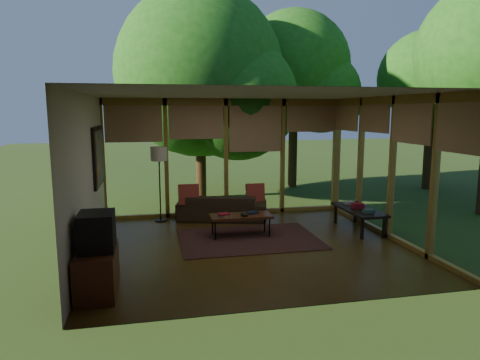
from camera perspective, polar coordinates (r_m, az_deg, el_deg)
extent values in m
plane|color=#553C16|center=(7.84, 1.41, -8.78)|extent=(5.50, 5.50, 0.00)
plane|color=silver|center=(7.46, 1.49, 11.36)|extent=(5.50, 5.50, 0.00)
cube|color=silver|center=(7.40, -19.74, 0.36)|extent=(0.04, 5.00, 2.70)
cube|color=silver|center=(5.17, 7.87, -2.80)|extent=(5.50, 0.04, 2.70)
cube|color=#A47F33|center=(9.96, -1.88, 3.03)|extent=(5.50, 0.12, 2.70)
cube|color=#A47F33|center=(8.59, 19.61, 1.52)|extent=(0.12, 5.00, 2.70)
plane|color=#2F4E1D|center=(18.25, 20.42, 0.95)|extent=(40.00, 40.00, 0.00)
cylinder|color=#3C2A15|center=(11.98, -5.33, 8.19)|extent=(0.28, 0.28, 4.44)
sphere|color=#155112|center=(12.03, -5.42, 14.07)|extent=(4.56, 4.56, 4.56)
cylinder|color=#3C2A15|center=(13.89, 7.05, 9.17)|extent=(0.28, 0.28, 4.86)
sphere|color=#155112|center=(13.96, 7.16, 14.72)|extent=(3.51, 3.51, 3.51)
cylinder|color=#3C2A15|center=(14.41, 23.32, 7.48)|extent=(0.28, 0.28, 4.35)
sphere|color=#155112|center=(14.45, 23.62, 12.27)|extent=(2.90, 2.90, 2.90)
cube|color=#6F3110|center=(8.23, 1.18, -7.84)|extent=(2.62, 1.85, 0.01)
imported|color=#332719|center=(9.62, -2.39, -3.61)|extent=(2.11, 1.26, 0.58)
cube|color=maroon|center=(9.41, -6.86, -1.99)|extent=(0.45, 0.24, 0.47)
cube|color=maroon|center=(9.66, 2.04, -1.75)|extent=(0.41, 0.22, 0.43)
cube|color=#BAB3A9|center=(8.20, -2.23, -4.79)|extent=(0.20, 0.16, 0.03)
cube|color=maroon|center=(8.19, -2.23, -4.56)|extent=(0.22, 0.19, 0.03)
cube|color=black|center=(8.44, 1.66, -4.36)|extent=(0.26, 0.23, 0.03)
ellipsoid|color=black|center=(8.22, 0.59, -4.58)|extent=(0.16, 0.16, 0.07)
cube|color=#582A18|center=(6.14, -18.49, -11.45)|extent=(0.50, 1.00, 0.60)
cube|color=black|center=(5.97, -18.57, -6.50)|extent=(0.45, 0.55, 0.50)
cube|color=#335953|center=(8.70, 16.79, -4.01)|extent=(0.21, 0.16, 0.07)
cube|color=maroon|center=(9.08, 15.44, -3.30)|extent=(0.23, 0.17, 0.10)
cube|color=#BAB3A9|center=(9.43, 14.32, -2.94)|extent=(0.20, 0.15, 0.05)
cylinder|color=black|center=(9.71, -10.51, -5.30)|extent=(0.26, 0.26, 0.03)
cylinder|color=black|center=(9.55, -10.64, -0.79)|extent=(0.03, 0.03, 1.52)
cylinder|color=beige|center=(9.45, -10.77, 3.45)|extent=(0.36, 0.36, 0.30)
cube|color=#582A18|center=(8.32, 0.10, -4.85)|extent=(1.20, 0.50, 0.05)
cylinder|color=black|center=(8.11, -3.32, -6.78)|extent=(0.03, 0.03, 0.38)
cylinder|color=black|center=(8.33, 3.95, -6.37)|extent=(0.03, 0.03, 0.38)
cylinder|color=black|center=(8.45, -3.69, -6.13)|extent=(0.03, 0.03, 0.38)
cylinder|color=black|center=(8.66, 3.30, -5.75)|extent=(0.03, 0.03, 0.38)
cube|color=black|center=(9.05, 15.56, -3.83)|extent=(0.60, 1.40, 0.05)
cube|color=black|center=(8.49, 15.98, -6.31)|extent=(0.05, 0.05, 0.40)
cube|color=black|center=(8.71, 18.67, -6.05)|extent=(0.05, 0.05, 0.40)
cube|color=black|center=(9.53, 12.61, -4.49)|extent=(0.05, 0.05, 0.40)
cube|color=black|center=(9.73, 15.09, -4.31)|extent=(0.05, 0.05, 0.40)
cube|color=black|center=(8.75, -18.40, 3.03)|extent=(0.05, 1.35, 1.15)
cube|color=#195970|center=(8.75, -18.21, 3.04)|extent=(0.02, 1.20, 1.00)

